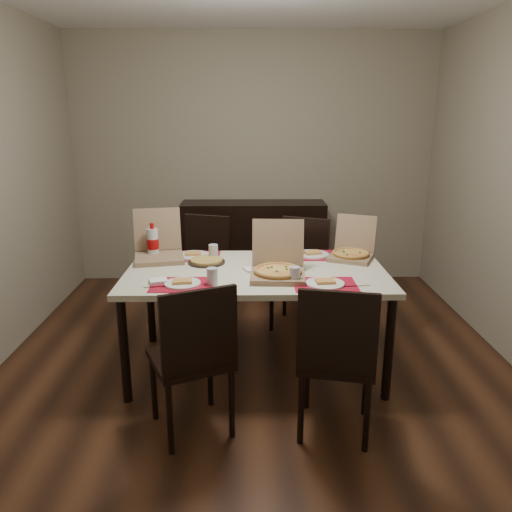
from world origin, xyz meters
name	(u,v)px	position (x,y,z in m)	size (l,w,h in m)	color
ground	(256,364)	(0.00, 0.00, -0.01)	(3.80, 4.00, 0.02)	#442515
room_walls	(255,122)	(0.00, 0.43, 1.73)	(3.84, 4.02, 2.62)	gray
sideboard	(253,244)	(0.00, 1.78, 0.45)	(1.50, 0.40, 0.90)	black
dining_table	(256,279)	(0.00, -0.06, 0.68)	(1.80, 1.00, 0.75)	beige
chair_near_left	(194,354)	(-0.36, -0.86, 0.51)	(0.55, 0.55, 0.93)	black
chair_near_right	(337,355)	(0.43, -0.88, 0.51)	(0.50, 0.50, 0.93)	black
chair_far_left	(203,264)	(-0.46, 0.85, 0.51)	(0.53, 0.53, 0.93)	black
chair_far_right	(301,268)	(0.40, 0.73, 0.51)	(0.55, 0.55, 0.93)	black
setting_near_left	(188,281)	(-0.44, -0.37, 0.77)	(0.46, 0.30, 0.11)	#AD0B24
setting_near_right	(317,281)	(0.38, -0.38, 0.77)	(0.51, 0.30, 0.11)	#AD0B24
setting_far_left	(196,254)	(-0.45, 0.26, 0.77)	(0.43, 0.30, 0.11)	#AD0B24
setting_far_right	(308,253)	(0.40, 0.28, 0.77)	(0.49, 0.30, 0.11)	#AD0B24
napkin_loose	(253,269)	(-0.02, -0.08, 0.76)	(0.12, 0.11, 0.02)	white
pizza_box_center	(278,268)	(0.14, -0.21, 0.81)	(0.38, 0.41, 0.36)	#82674B
pizza_box_right	(352,251)	(0.72, 0.22, 0.80)	(0.41, 0.43, 0.30)	#82674B
pizza_box_left	(159,251)	(-0.72, 0.23, 0.81)	(0.42, 0.45, 0.35)	#82674B
faina_plate	(207,261)	(-0.36, 0.11, 0.76)	(0.27, 0.27, 0.03)	black
dip_bowl	(274,260)	(0.13, 0.13, 0.76)	(0.10, 0.10, 0.03)	white
soda_bottle	(153,243)	(-0.77, 0.26, 0.86)	(0.09, 0.09, 0.26)	silver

